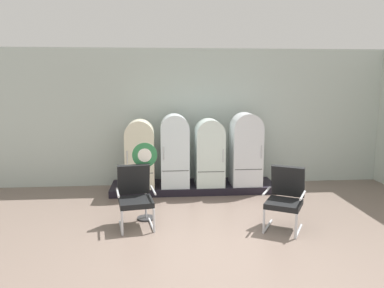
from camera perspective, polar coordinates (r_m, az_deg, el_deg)
ground at (r=5.82m, az=2.91°, el=-15.68°), size 12.00×10.00×0.05m
back_wall at (r=8.95m, az=-0.14°, el=4.10°), size 11.76×0.12×3.19m
display_plinth at (r=8.61m, az=0.21°, el=-6.49°), size 3.67×0.95×0.16m
refrigerator_0 at (r=8.27m, az=-7.86°, el=-1.14°), size 0.62×0.64×1.47m
refrigerator_1 at (r=8.28m, az=-2.63°, el=-0.60°), size 0.61×0.70×1.58m
refrigerator_2 at (r=8.33m, az=2.65°, el=-0.95°), size 0.62×0.67×1.48m
refrigerator_3 at (r=8.45m, az=8.14°, el=-0.43°), size 0.65×0.62×1.60m
armchair_left at (r=6.53m, az=-8.59°, el=-7.45°), size 0.70×0.77×1.04m
armchair_right at (r=6.55m, az=13.90°, el=-7.59°), size 0.82×0.87×1.04m
sign_stand at (r=6.75m, az=-7.05°, el=-5.93°), size 0.44×0.32×1.39m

